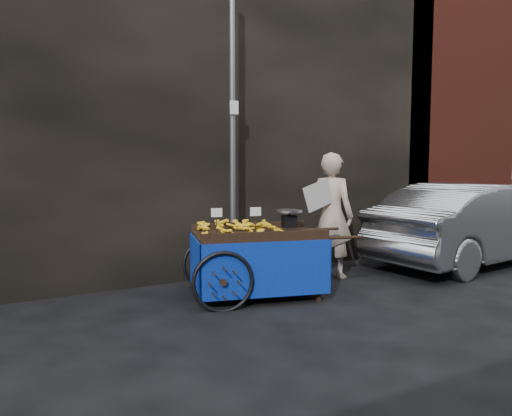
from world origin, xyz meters
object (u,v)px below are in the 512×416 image
vendor (331,215)px  plastic_bag (314,274)px  parked_car (475,224)px  banana_cart (253,240)px

vendor → plastic_bag: bearing=91.5°
vendor → parked_car: (2.60, -0.44, -0.24)m
banana_cart → parked_car: size_ratio=0.57×
vendor → plastic_bag: (-0.48, -0.25, -0.76)m
banana_cart → plastic_bag: (1.02, 0.13, -0.57)m
banana_cart → plastic_bag: banana_cart is taller
banana_cart → vendor: (1.50, 0.38, 0.19)m
vendor → parked_car: bearing=-125.8°
plastic_bag → parked_car: bearing=-3.4°
banana_cart → plastic_bag: bearing=23.0°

